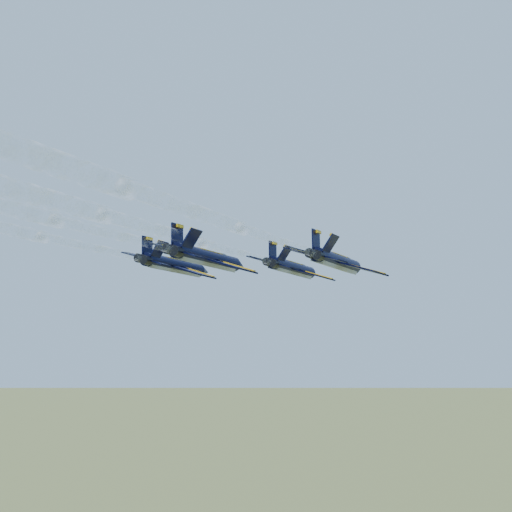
% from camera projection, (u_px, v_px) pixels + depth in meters
% --- Properties ---
extents(jet_lead, '(12.64, 17.37, 4.82)m').
position_uv_depth(jet_lead, '(293.00, 268.00, 108.67)').
color(jet_lead, black).
extents(jet_left, '(12.64, 17.37, 4.82)m').
position_uv_depth(jet_left, '(175.00, 265.00, 101.60)').
color(jet_left, black).
extents(jet_right, '(12.64, 17.37, 4.82)m').
position_uv_depth(jet_right, '(337.00, 262.00, 93.06)').
color(jet_right, black).
extents(jet_slot, '(12.64, 17.37, 4.82)m').
position_uv_depth(jet_slot, '(208.00, 258.00, 86.87)').
color(jet_slot, black).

